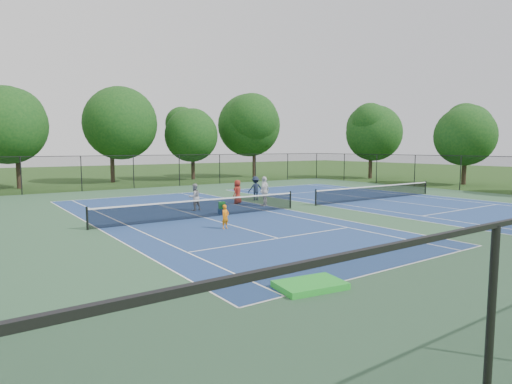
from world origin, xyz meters
TOP-DOWN VIEW (x-y plane):
  - ground at (0.00, 0.00)m, footprint 140.00×140.00m
  - court_pad at (0.00, 0.00)m, footprint 36.00×36.00m
  - tennis_court_left at (-7.00, 0.00)m, footprint 12.00×23.83m
  - tennis_court_right at (7.00, 0.00)m, footprint 12.00×23.83m
  - perimeter_fence at (0.00, 0.00)m, footprint 36.08×36.08m
  - tree_back_a at (-13.00, 24.00)m, footprint 6.80×6.80m
  - tree_back_b at (-4.00, 26.00)m, footprint 7.60×7.60m
  - tree_back_c at (5.00, 25.00)m, footprint 6.00×6.00m
  - tree_back_d at (13.00, 24.00)m, footprint 7.80×7.80m
  - tree_side_e at (23.00, 14.00)m, footprint 6.60×6.60m
  - tree_side_f at (24.00, 3.00)m, footprint 5.80×5.80m
  - child_player at (-7.69, -3.34)m, footprint 0.47×0.37m
  - instructor at (-6.24, 2.60)m, footprint 0.86×0.71m
  - bystander_a at (-1.70, 1.78)m, footprint 1.19×0.94m
  - bystander_b at (-0.45, 4.55)m, footprint 1.22×0.91m
  - bystander_c at (-2.49, 3.73)m, footprint 0.92×0.80m
  - ball_crate at (-5.60, 0.50)m, footprint 0.43×0.36m
  - ball_hopper at (-5.60, 0.50)m, footprint 0.40×0.36m
  - green_tarp at (-10.16, -11.78)m, footprint 1.94×1.41m

SIDE VIEW (x-z plane):
  - ground at x=0.00m, z-range 0.00..0.00m
  - court_pad at x=0.00m, z-range 0.00..0.01m
  - green_tarp at x=-10.16m, z-range 0.01..0.18m
  - tennis_court_left at x=-7.00m, z-range -0.44..0.63m
  - tennis_court_right at x=7.00m, z-range -0.44..0.63m
  - ball_crate at x=-5.60m, z-range 0.00..0.31m
  - ball_hopper at x=-5.60m, z-range 0.31..0.70m
  - child_player at x=-7.69m, z-range 0.00..1.12m
  - bystander_c at x=-2.49m, z-range 0.00..1.58m
  - instructor at x=-6.24m, z-range 0.00..1.60m
  - bystander_b at x=-0.45m, z-range 0.00..1.69m
  - bystander_a at x=-1.70m, z-range 0.00..1.89m
  - perimeter_fence at x=0.00m, z-range 0.09..3.11m
  - tree_side_f at x=24.00m, z-range 1.19..9.31m
  - tree_back_c at x=5.00m, z-range 1.28..9.68m
  - tree_side_e at x=23.00m, z-range 1.37..10.25m
  - tree_back_a at x=-13.00m, z-range 1.46..10.61m
  - tree_back_b at x=-4.00m, z-range 1.58..11.61m
  - tree_back_d at x=13.00m, z-range 1.64..12.01m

